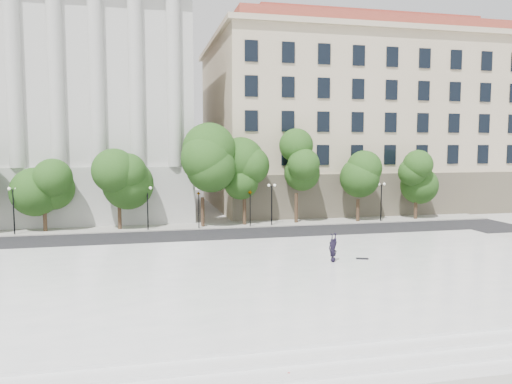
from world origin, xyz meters
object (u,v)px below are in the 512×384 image
traffic_light_west (199,192)px  person_lying (333,258)px  skateboard (362,259)px  traffic_light_east (250,190)px

traffic_light_west → person_lying: (6.89, -17.54, -2.89)m
skateboard → person_lying: bearing=-151.8°
traffic_light_west → skateboard: size_ratio=4.95×
traffic_light_west → skateboard: 19.75m
traffic_light_east → person_lying: size_ratio=2.23×
traffic_light_east → skateboard: size_ratio=5.06×
person_lying → skateboard: 2.26m
person_lying → skateboard: size_ratio=2.27×
traffic_light_east → person_lying: traffic_light_east is taller
traffic_light_west → traffic_light_east: (5.09, 0.00, 0.11)m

